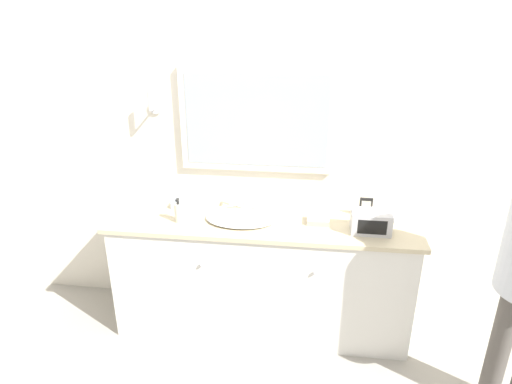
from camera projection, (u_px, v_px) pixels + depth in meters
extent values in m
plane|color=#9E998E|center=(257.00, 350.00, 3.12)|extent=(14.00, 14.00, 0.00)
cube|color=silver|center=(268.00, 146.00, 3.16)|extent=(8.00, 0.06, 2.55)
cube|color=white|center=(257.00, 120.00, 3.05)|extent=(1.05, 0.04, 0.71)
cube|color=#9EA8B2|center=(256.00, 121.00, 3.03)|extent=(0.96, 0.01, 0.62)
cylinder|color=silver|center=(155.00, 107.00, 3.11)|extent=(0.09, 0.01, 0.09)
cylinder|color=silver|center=(153.00, 109.00, 3.07)|extent=(0.02, 0.10, 0.02)
cylinder|color=white|center=(150.00, 100.00, 2.99)|extent=(0.02, 0.02, 0.14)
cube|color=silver|center=(262.00, 276.00, 3.22)|extent=(2.00, 0.52, 0.83)
cube|color=#C6B793|center=(262.00, 222.00, 3.05)|extent=(2.06, 0.55, 0.03)
sphere|color=silver|center=(201.00, 265.00, 2.92)|extent=(0.02, 0.02, 0.02)
sphere|color=silver|center=(315.00, 273.00, 2.84)|extent=(0.02, 0.02, 0.02)
ellipsoid|color=white|center=(241.00, 218.00, 3.03)|extent=(0.46, 0.31, 0.03)
cylinder|color=silver|center=(245.00, 208.00, 3.19)|extent=(0.06, 0.06, 0.03)
cylinder|color=silver|center=(244.00, 195.00, 3.15)|extent=(0.02, 0.02, 0.17)
cylinder|color=silver|center=(244.00, 186.00, 3.08)|extent=(0.02, 0.07, 0.02)
cylinder|color=white|center=(234.00, 205.00, 3.19)|extent=(0.05, 0.02, 0.02)
cylinder|color=white|center=(255.00, 206.00, 3.17)|extent=(0.05, 0.02, 0.02)
cylinder|color=beige|center=(179.00, 213.00, 3.00)|extent=(0.06, 0.06, 0.13)
cylinder|color=black|center=(178.00, 202.00, 2.96)|extent=(0.02, 0.02, 0.04)
cube|color=black|center=(177.00, 200.00, 2.95)|extent=(0.02, 0.03, 0.01)
cube|color=#BCBCC1|center=(371.00, 222.00, 2.86)|extent=(0.25, 0.15, 0.14)
cube|color=black|center=(372.00, 227.00, 2.80)|extent=(0.18, 0.01, 0.09)
cube|color=black|center=(366.00, 207.00, 3.07)|extent=(0.09, 0.01, 0.14)
cube|color=beige|center=(366.00, 208.00, 3.06)|extent=(0.06, 0.00, 0.10)
cube|color=#B7A899|center=(318.00, 220.00, 3.00)|extent=(0.15, 0.12, 0.04)
cube|color=#A8B7C6|center=(185.00, 203.00, 3.23)|extent=(0.17, 0.13, 0.05)
cube|color=silver|center=(387.00, 218.00, 3.05)|extent=(0.14, 0.10, 0.01)
cylinder|color=#514C47|center=(498.00, 352.00, 2.52)|extent=(0.11, 0.11, 0.83)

